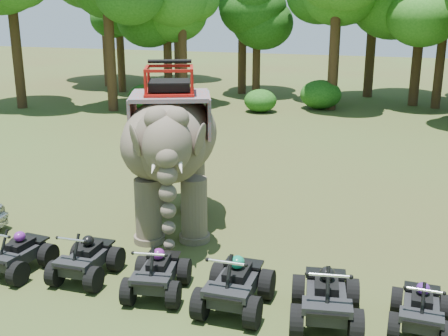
# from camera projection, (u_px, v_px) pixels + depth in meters

# --- Properties ---
(ground) EXTENTS (110.00, 110.00, 0.00)m
(ground) POSITION_uv_depth(u_px,v_px,m) (209.00, 255.00, 13.84)
(ground) COLOR #47381E
(ground) RESTS_ON ground
(elephant) EXTENTS (4.11, 5.82, 4.48)m
(elephant) POSITION_uv_depth(u_px,v_px,m) (171.00, 147.00, 15.10)
(elephant) COLOR brown
(elephant) RESTS_ON ground
(atv_0) EXTENTS (1.28, 1.66, 1.16)m
(atv_0) POSITION_uv_depth(u_px,v_px,m) (16.00, 248.00, 12.83)
(atv_0) COLOR black
(atv_0) RESTS_ON ground
(atv_1) EXTENTS (1.19, 1.62, 1.19)m
(atv_1) POSITION_uv_depth(u_px,v_px,m) (86.00, 253.00, 12.55)
(atv_1) COLOR black
(atv_1) RESTS_ON ground
(atv_2) EXTENTS (1.42, 1.78, 1.20)m
(atv_2) POSITION_uv_depth(u_px,v_px,m) (157.00, 268.00, 11.87)
(atv_2) COLOR black
(atv_2) RESTS_ON ground
(atv_3) EXTENTS (1.31, 1.80, 1.33)m
(atv_3) POSITION_uv_depth(u_px,v_px,m) (235.00, 278.00, 11.27)
(atv_3) COLOR black
(atv_3) RESTS_ON ground
(atv_4) EXTENTS (1.60, 2.01, 1.35)m
(atv_4) POSITION_uv_depth(u_px,v_px,m) (326.00, 291.00, 10.76)
(atv_4) COLOR black
(atv_4) RESTS_ON ground
(atv_5) EXTENTS (1.17, 1.57, 1.14)m
(atv_5) POSITION_uv_depth(u_px,v_px,m) (422.00, 303.00, 10.51)
(atv_5) COLOR black
(atv_5) RESTS_ON ground
(tree_0) EXTENTS (5.56, 5.56, 7.94)m
(tree_0) POSITION_uv_depth(u_px,v_px,m) (336.00, 36.00, 34.82)
(tree_0) COLOR #195114
(tree_0) RESTS_ON ground
(tree_1) EXTENTS (6.41, 6.41, 9.15)m
(tree_1) POSITION_uv_depth(u_px,v_px,m) (420.00, 27.00, 32.48)
(tree_1) COLOR #195114
(tree_1) RESTS_ON ground
(tree_24) EXTENTS (6.22, 6.22, 8.89)m
(tree_24) POSITION_uv_depth(u_px,v_px,m) (15.00, 30.00, 31.74)
(tree_24) COLOR #195114
(tree_24) RESTS_ON ground
(tree_25) EXTENTS (6.00, 6.00, 8.57)m
(tree_25) POSITION_uv_depth(u_px,v_px,m) (109.00, 34.00, 30.95)
(tree_25) COLOR #195114
(tree_25) RESTS_ON ground
(tree_26) EXTENTS (4.68, 4.68, 6.69)m
(tree_26) POSITION_uv_depth(u_px,v_px,m) (183.00, 49.00, 32.54)
(tree_26) COLOR #195114
(tree_26) RESTS_ON ground
(tree_27) EXTENTS (4.92, 4.92, 7.03)m
(tree_27) POSITION_uv_depth(u_px,v_px,m) (257.00, 42.00, 36.03)
(tree_27) COLOR #195114
(tree_27) RESTS_ON ground
(tree_29) EXTENTS (7.69, 7.69, 10.99)m
(tree_29) POSITION_uv_depth(u_px,v_px,m) (105.00, 9.00, 39.95)
(tree_29) COLOR #195114
(tree_29) RESTS_ON ground
(tree_30) EXTENTS (5.03, 5.03, 7.19)m
(tree_30) POSITION_uv_depth(u_px,v_px,m) (120.00, 39.00, 37.81)
(tree_30) COLOR #195114
(tree_30) RESTS_ON ground
(tree_31) EXTENTS (5.10, 5.10, 7.29)m
(tree_31) POSITION_uv_depth(u_px,v_px,m) (442.00, 45.00, 31.86)
(tree_31) COLOR #195114
(tree_31) RESTS_ON ground
(tree_32) EXTENTS (7.00, 7.00, 10.00)m
(tree_32) POSITION_uv_depth(u_px,v_px,m) (373.00, 18.00, 35.45)
(tree_32) COLOR #195114
(tree_32) RESTS_ON ground
(tree_33) EXTENTS (5.94, 5.94, 8.49)m
(tree_33) POSITION_uv_depth(u_px,v_px,m) (177.00, 26.00, 42.56)
(tree_33) COLOR #195114
(tree_33) RESTS_ON ground
(tree_34) EXTENTS (5.78, 5.78, 8.26)m
(tree_34) POSITION_uv_depth(u_px,v_px,m) (335.00, 36.00, 31.29)
(tree_34) COLOR #195114
(tree_34) RESTS_ON ground
(tree_36) EXTENTS (6.96, 6.96, 9.94)m
(tree_36) POSITION_uv_depth(u_px,v_px,m) (106.00, 15.00, 43.89)
(tree_36) COLOR #195114
(tree_36) RESTS_ON ground
(tree_37) EXTENTS (5.04, 5.04, 7.20)m
(tree_37) POSITION_uv_depth(u_px,v_px,m) (167.00, 43.00, 33.96)
(tree_37) COLOR #195114
(tree_37) RESTS_ON ground
(tree_39) EXTENTS (5.88, 5.88, 8.40)m
(tree_39) POSITION_uv_depth(u_px,v_px,m) (242.00, 30.00, 36.97)
(tree_39) COLOR #195114
(tree_39) RESTS_ON ground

